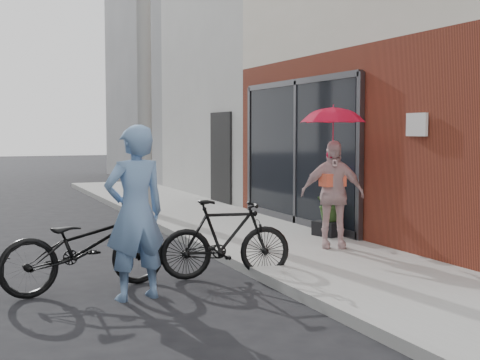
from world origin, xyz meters
TOP-DOWN VIEW (x-y plane):
  - ground at (0.00, 0.00)m, footprint 80.00×80.00m
  - sidewalk at (2.10, 2.00)m, footprint 2.20×24.00m
  - curb at (0.94, 2.00)m, footprint 0.12×24.00m
  - plaster_building at (7.20, 9.00)m, footprint 8.00×6.00m
  - east_building_far at (7.20, 16.00)m, footprint 8.00×8.00m
  - utility_pole at (1.10, 6.00)m, footprint 0.28×0.28m
  - officer at (-0.63, -0.15)m, footprint 0.72×0.54m
  - bike_left at (-1.04, 0.42)m, footprint 1.97×0.99m
  - bike_right at (0.60, 0.41)m, footprint 1.61×0.70m
  - kimono_woman at (2.48, 1.14)m, footprint 0.94×0.69m
  - parasol at (2.48, 1.14)m, footprint 0.84×0.84m
  - planter at (3.00, 2.06)m, footprint 0.52×0.52m
  - potted_plant at (3.00, 2.06)m, footprint 0.50×0.43m

SIDE VIEW (x-z plane):
  - ground at x=0.00m, z-range 0.00..0.00m
  - sidewalk at x=2.10m, z-range 0.00..0.12m
  - curb at x=0.94m, z-range 0.00..0.12m
  - planter at x=3.00m, z-range 0.12..0.34m
  - bike_right at x=0.60m, z-range 0.00..0.94m
  - bike_left at x=-1.04m, z-range 0.00..0.99m
  - potted_plant at x=3.00m, z-range 0.34..0.90m
  - kimono_woman at x=2.48m, z-range 0.12..1.61m
  - officer at x=-0.63m, z-range 0.00..1.80m
  - parasol at x=2.48m, z-range 1.61..2.35m
  - plaster_building at x=7.20m, z-range 0.00..7.00m
  - east_building_far at x=7.20m, z-range 0.00..7.00m
  - utility_pole at x=1.10m, z-range 0.00..7.00m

